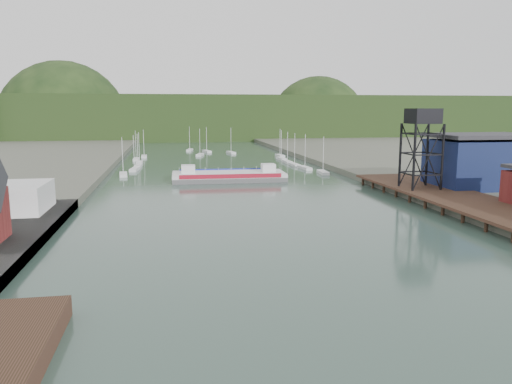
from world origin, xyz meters
name	(u,v)px	position (x,y,z in m)	size (l,w,h in m)	color
ground	(367,338)	(0.00, 0.00, 0.00)	(600.00, 600.00, 0.00)	#2A413C
east_pier	(465,200)	(37.00, 45.00, 1.90)	(14.00, 70.00, 2.45)	black
lift_tower	(423,121)	(35.00, 58.00, 15.65)	(6.50, 6.50, 16.00)	black
blue_shed	(482,162)	(50.00, 60.00, 7.06)	(20.50, 14.50, 11.30)	#0C1736
marina_sailboats	(213,160)	(0.08, 138.46, 0.35)	(57.71, 92.65, 0.90)	silver
distant_hills	(185,121)	(-3.98, 301.35, 10.38)	(500.00, 120.00, 80.00)	black
chain_ferry	(229,176)	(-0.20, 90.52, 1.18)	(28.76, 12.33, 4.10)	#555558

